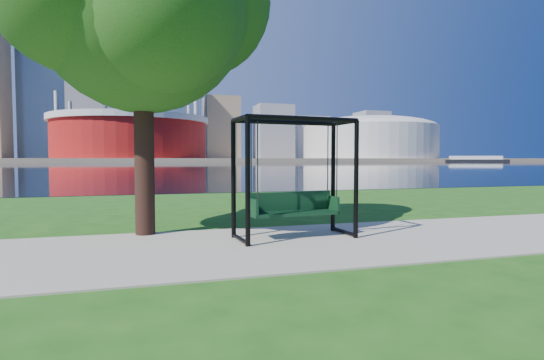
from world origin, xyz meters
name	(u,v)px	position (x,y,z in m)	size (l,w,h in m)	color
ground	(268,241)	(0.00, 0.00, 0.00)	(900.00, 900.00, 0.00)	#1E5114
path	(276,245)	(0.00, -0.50, 0.01)	(120.00, 4.00, 0.03)	#9E937F
river	(156,165)	(0.00, 102.00, 0.01)	(900.00, 180.00, 0.02)	black
far_bank	(149,160)	(0.00, 306.00, 1.00)	(900.00, 228.00, 2.00)	#937F60
stadium	(131,136)	(-10.00, 235.00, 14.23)	(83.00, 83.00, 32.00)	maroon
arena	(369,137)	(135.00, 235.00, 15.87)	(84.00, 84.00, 26.56)	beige
skyline	(143,112)	(-4.27, 319.39, 35.89)	(392.00, 66.00, 96.50)	gray
swing	(294,181)	(0.56, 0.05, 1.19)	(2.47, 1.23, 2.46)	black
barge	(475,159)	(173.92, 186.27, 1.49)	(33.71, 21.26, 3.29)	black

